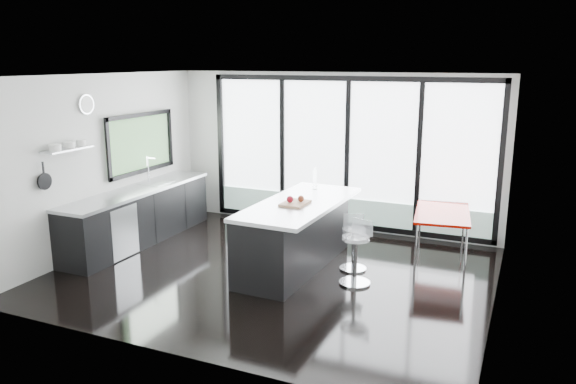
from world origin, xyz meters
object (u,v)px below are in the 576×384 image
at_px(island, 295,234).
at_px(bar_stool_far, 353,249).
at_px(bar_stool_near, 355,260).
at_px(red_table, 441,235).

xyz_separation_m(island, bar_stool_far, (0.83, 0.24, -0.20)).
height_order(island, bar_stool_near, island).
xyz_separation_m(bar_stool_far, red_table, (1.09, 1.01, 0.06)).
xyz_separation_m(island, red_table, (1.92, 1.24, -0.14)).
distance_m(bar_stool_near, red_table, 1.77).
distance_m(bar_stool_far, red_table, 1.49).
relative_size(island, bar_stool_far, 4.00).
bearing_deg(bar_stool_near, bar_stool_far, 127.81).
xyz_separation_m(bar_stool_near, red_table, (0.91, 1.52, 0.03)).
distance_m(island, bar_stool_far, 0.89).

